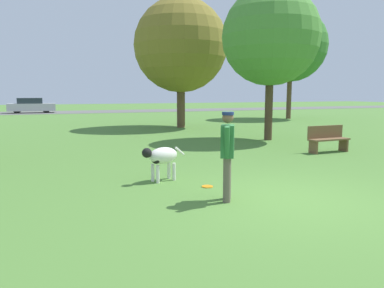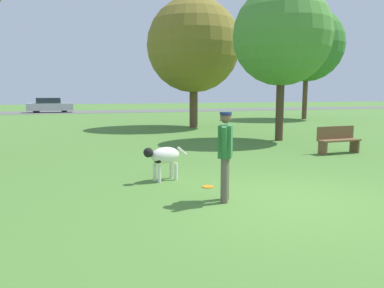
% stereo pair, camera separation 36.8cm
% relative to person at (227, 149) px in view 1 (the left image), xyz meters
% --- Properties ---
extents(ground_plane, '(120.00, 120.00, 0.00)m').
position_rel_person_xyz_m(ground_plane, '(1.04, -0.34, -0.91)').
color(ground_plane, '#4C7A33').
extents(far_road_strip, '(120.00, 6.00, 0.01)m').
position_rel_person_xyz_m(far_road_strip, '(1.04, 32.57, -0.90)').
color(far_road_strip, '#5B5B59').
rests_on(far_road_strip, ground_plane).
extents(person, '(0.39, 0.60, 1.56)m').
position_rel_person_xyz_m(person, '(0.00, 0.00, 0.00)').
color(person, '#665B4C').
rests_on(person, ground_plane).
extents(dog, '(1.06, 0.54, 0.75)m').
position_rel_person_xyz_m(dog, '(-0.64, 1.82, -0.38)').
color(dog, silver).
rests_on(dog, ground_plane).
extents(frisbee, '(0.23, 0.23, 0.02)m').
position_rel_person_xyz_m(frisbee, '(0.06, 0.99, -0.90)').
color(frisbee, orange).
rests_on(frisbee, ground_plane).
extents(tree_mid_center, '(4.97, 4.97, 6.86)m').
position_rel_person_xyz_m(tree_mid_center, '(4.01, 13.48, 3.45)').
color(tree_mid_center, brown).
rests_on(tree_mid_center, ground_plane).
extents(tree_far_right, '(5.13, 5.13, 7.79)m').
position_rel_person_xyz_m(tree_far_right, '(13.68, 17.15, 4.31)').
color(tree_far_right, brown).
rests_on(tree_far_right, ground_plane).
extents(tree_near_right, '(3.80, 3.80, 5.94)m').
position_rel_person_xyz_m(tree_near_right, '(5.40, 7.04, 3.12)').
color(tree_near_right, '#4C3826').
rests_on(tree_near_right, ground_plane).
extents(parked_car_silver, '(4.17, 1.76, 1.40)m').
position_rel_person_xyz_m(parked_car_silver, '(-4.01, 32.37, -0.23)').
color(parked_car_silver, '#B7B7BC').
rests_on(parked_car_silver, ground_plane).
extents(park_bench, '(1.41, 0.46, 0.84)m').
position_rel_person_xyz_m(park_bench, '(5.42, 3.68, -0.46)').
color(park_bench, brown).
rests_on(park_bench, ground_plane).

